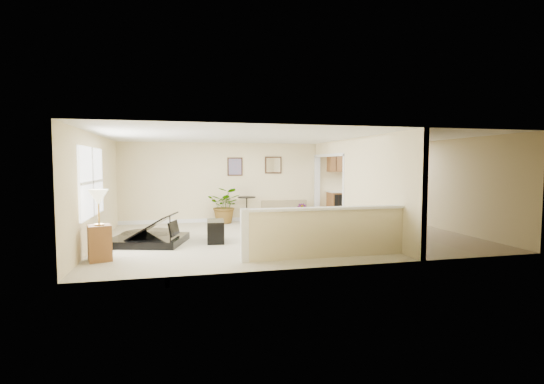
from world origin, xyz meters
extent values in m
plane|color=beige|center=(0.00, 0.00, 0.00)|extent=(9.00, 9.00, 0.00)
cube|color=beige|center=(0.00, 3.00, 1.25)|extent=(9.00, 0.04, 2.50)
cube|color=beige|center=(0.00, -3.00, 1.25)|extent=(9.00, 0.04, 2.50)
cube|color=beige|center=(-4.50, 0.00, 1.25)|extent=(0.04, 6.00, 2.50)
cube|color=beige|center=(4.50, 0.00, 1.25)|extent=(0.04, 6.00, 2.50)
cube|color=silver|center=(0.00, 0.00, 2.50)|extent=(9.00, 6.00, 0.04)
cube|color=gray|center=(3.15, 0.00, 0.00)|extent=(2.70, 6.00, 0.01)
cube|color=beige|center=(1.80, -1.20, 1.25)|extent=(0.12, 3.60, 2.50)
cube|color=beige|center=(1.80, 1.77, 2.30)|extent=(0.12, 2.35, 0.40)
cube|color=beige|center=(0.15, -2.30, 0.47)|extent=(3.30, 0.12, 0.95)
cube|color=white|center=(0.15, -2.30, 0.96)|extent=(3.40, 0.22, 0.05)
cube|color=white|center=(-1.50, -2.30, 0.50)|extent=(0.14, 0.14, 1.00)
cube|color=white|center=(-4.49, -0.50, 1.45)|extent=(0.05, 2.15, 1.45)
cube|color=#372114|center=(-0.95, 2.98, 1.75)|extent=(0.48, 0.03, 0.58)
cube|color=#8F5B78|center=(-0.95, 2.96, 1.75)|extent=(0.40, 0.01, 0.50)
cube|color=#372114|center=(0.30, 2.98, 1.80)|extent=(0.55, 0.03, 0.55)
cube|color=silver|center=(0.30, 2.96, 1.80)|extent=(0.46, 0.01, 0.46)
cube|color=brown|center=(3.30, 2.70, 0.45)|extent=(2.30, 0.60, 0.90)
cube|color=silver|center=(3.30, 2.70, 0.92)|extent=(2.36, 0.65, 0.04)
cube|color=black|center=(2.50, 2.69, 0.43)|extent=(0.60, 0.60, 0.84)
cube|color=brown|center=(3.30, 2.82, 1.95)|extent=(2.30, 0.35, 0.75)
cube|color=black|center=(-3.39, -0.13, 0.84)|extent=(1.89, 1.74, 0.33)
cylinder|color=black|center=(-3.56, 0.47, 0.84)|extent=(1.35, 1.35, 0.33)
cube|color=silver|center=(-2.45, -0.13, 0.80)|extent=(0.53, 1.12, 0.02)
cube|color=black|center=(-3.50, -0.02, 1.14)|extent=(1.54, 1.55, 0.74)
cube|color=black|center=(-1.86, -0.26, 0.25)|extent=(0.44, 0.79, 0.51)
cube|color=#94835E|center=(0.62, 2.63, 0.21)|extent=(1.57, 0.99, 0.42)
cube|color=#94835E|center=(0.62, 2.96, 0.64)|extent=(1.51, 0.34, 0.44)
cube|color=#94835E|center=(-0.04, 2.63, 0.50)|extent=(0.26, 0.86, 0.16)
cube|color=#94835E|center=(1.28, 2.63, 0.50)|extent=(0.26, 0.86, 0.16)
cylinder|color=black|center=(-0.63, 2.65, 0.02)|extent=(0.40, 0.40, 0.03)
cylinder|color=black|center=(-0.63, 2.65, 0.40)|extent=(0.04, 0.04, 0.79)
cylinder|color=black|center=(-0.63, 2.65, 0.80)|extent=(0.56, 0.56, 0.03)
cylinder|color=black|center=(-1.30, 2.65, 0.11)|extent=(0.32, 0.32, 0.22)
imported|color=#174D1E|center=(-1.30, 2.65, 0.56)|extent=(1.27, 1.20, 1.12)
cylinder|color=black|center=(1.07, 2.36, 0.11)|extent=(0.31, 0.31, 0.21)
imported|color=#174D1E|center=(1.07, 2.36, 0.29)|extent=(0.43, 0.43, 0.59)
cube|color=brown|center=(-4.15, -1.60, 0.34)|extent=(0.49, 0.49, 0.68)
cylinder|color=gold|center=(-4.15, -1.60, 0.69)|extent=(0.18, 0.18, 0.02)
cylinder|color=gold|center=(-4.15, -1.60, 0.92)|extent=(0.03, 0.03, 0.45)
cone|color=#FFF9D0|center=(-4.15, -1.60, 1.21)|extent=(0.36, 0.36, 0.30)
camera|label=1|loc=(-2.65, -9.48, 1.82)|focal=26.00mm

